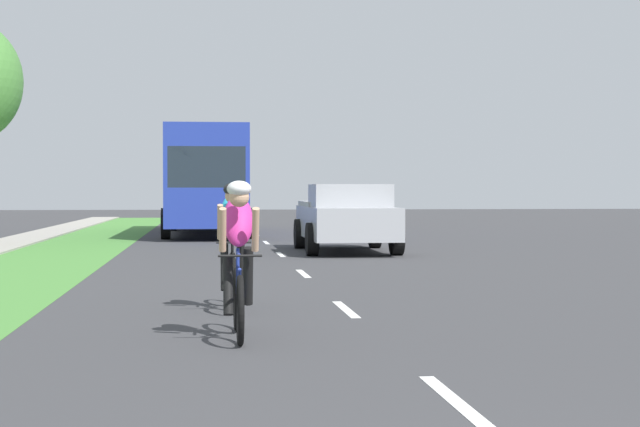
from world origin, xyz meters
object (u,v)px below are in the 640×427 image
object	(u,v)px
cyclist_lead	(238,258)
pickup_silver	(346,218)
sedan_white	(200,205)
bus_blue	(206,177)
cyclist_trailing	(233,244)

from	to	relation	value
cyclist_lead	pickup_silver	world-z (taller)	pickup_silver
pickup_silver	sedan_white	bearing A→B (deg)	97.51
pickup_silver	sedan_white	xyz separation A→B (m)	(-3.66, 27.73, -0.06)
cyclist_lead	bus_blue	distance (m)	25.47
cyclist_lead	pickup_silver	bearing A→B (deg)	77.97
cyclist_lead	pickup_silver	distance (m)	14.77
cyclist_lead	cyclist_trailing	size ratio (longest dim) A/B	1.00
pickup_silver	cyclist_trailing	bearing A→B (deg)	-104.47
cyclist_lead	cyclist_trailing	world-z (taller)	same
cyclist_trailing	pickup_silver	size ratio (longest dim) A/B	0.34
cyclist_lead	bus_blue	size ratio (longest dim) A/B	0.15
cyclist_trailing	cyclist_lead	bearing A→B (deg)	-90.28
cyclist_lead	sedan_white	bearing A→B (deg)	90.78
cyclist_trailing	bus_blue	distance (m)	22.91
bus_blue	sedan_white	distance (m)	16.78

